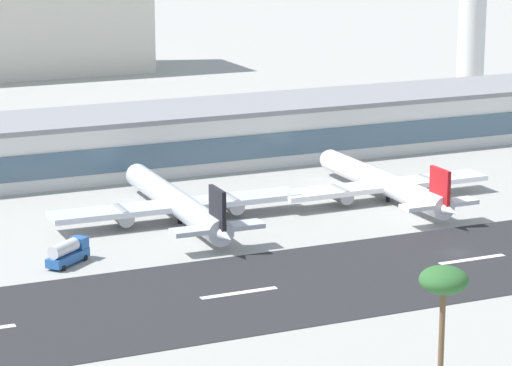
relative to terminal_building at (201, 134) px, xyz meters
The scene contains 10 objects.
ground_plane 79.98m from the terminal_building, 80.30° to the right, with size 1400.00×1400.00×0.00m, color #9E9E99.
runway_strip 83.85m from the terminal_building, 80.75° to the right, with size 800.00×33.71×0.08m, color #262628.
runway_centreline_dash_3 86.96m from the terminal_building, 107.91° to the right, with size 12.00×1.20×0.01m, color white.
runway_centreline_dash_4 83.87m from the terminal_building, 80.65° to the right, with size 12.00×1.20×0.01m, color white.
terminal_building is the anchor object (origin of this frame).
control_tower 95.91m from the terminal_building, 19.19° to the left, with size 15.40×15.40×43.32m.
airliner_black_tail_gate_0 48.38m from the terminal_building, 116.13° to the right, with size 45.59×50.55×10.55m.
airliner_red_tail_gate_1 49.32m from the terminal_building, 66.41° to the right, with size 42.41×48.45×10.11m.
service_fuel_truck_1 74.63m from the terminal_building, 127.80° to the right, with size 8.21×7.42×3.95m.
palm_tree_2 126.11m from the terminal_building, 98.69° to the right, with size 5.76×5.76×15.29m.
Camera 1 is at (-106.33, -158.58, 57.77)m, focal length 85.43 mm.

